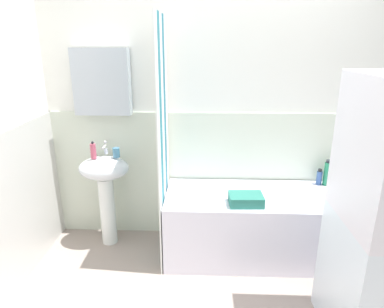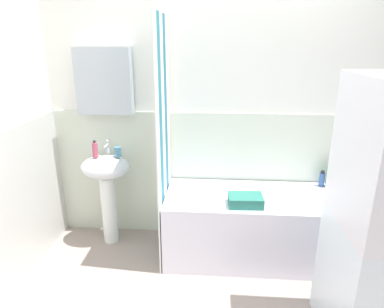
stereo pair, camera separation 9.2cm
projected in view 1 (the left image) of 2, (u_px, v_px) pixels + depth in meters
wall_back_tiled at (213, 119)px, 3.04m from camera, size 3.60×0.18×2.40m
sink at (105, 181)px, 3.02m from camera, size 0.44×0.34×0.84m
faucet at (105, 148)px, 3.01m from camera, size 0.03×0.12×0.12m
soap_dispenser at (93, 151)px, 2.90m from camera, size 0.05×0.05×0.16m
toothbrush_cup at (116, 153)px, 2.94m from camera, size 0.06×0.06×0.09m
bathtub at (261, 225)px, 2.94m from camera, size 1.64×0.65×0.57m
shower_curtain at (163, 145)px, 2.75m from camera, size 0.01×0.65×2.00m
body_wash_bottle at (341, 174)px, 3.02m from camera, size 0.05×0.05×0.22m
conditioner_bottle at (327, 173)px, 3.02m from camera, size 0.06×0.06×0.24m
shampoo_bottle at (319, 177)px, 3.05m from camera, size 0.05×0.05×0.15m
towel_folded at (246, 199)px, 2.68m from camera, size 0.27×0.20×0.08m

